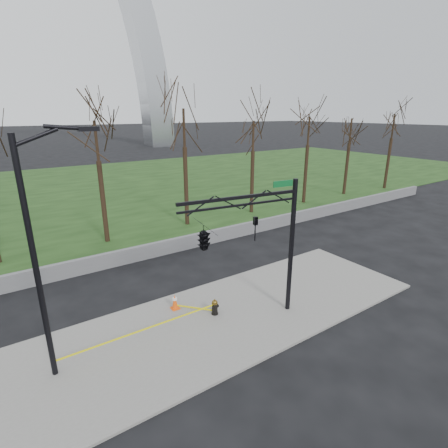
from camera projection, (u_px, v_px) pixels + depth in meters
ground at (233, 316)px, 15.16m from camera, size 500.00×500.00×0.00m
sidewalk at (233, 315)px, 15.15m from camera, size 18.00×6.00×0.10m
grass_strip at (78, 191)px, 38.75m from camera, size 120.00×40.00×0.06m
guardrail at (158, 249)px, 21.31m from camera, size 60.00×0.30×0.90m
tree_row at (188, 164)px, 25.51m from camera, size 55.00×4.00×9.65m
fire_hydrant at (215, 307)px, 15.00m from camera, size 0.45×0.32×0.73m
traffic_cone at (175, 302)px, 15.41m from camera, size 0.37×0.37×0.70m
street_light at (41, 246)px, 10.37m from camera, size 2.39×0.26×8.21m
traffic_signal_mast at (223, 234)px, 12.95m from camera, size 5.06×2.53×6.00m
caution_tape at (157, 324)px, 13.69m from camera, size 6.42×1.38×0.38m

